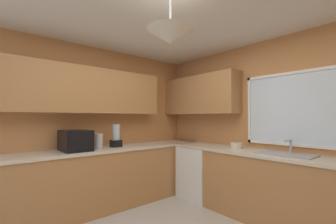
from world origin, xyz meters
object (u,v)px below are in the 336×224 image
at_px(bowl, 237,146).
at_px(sink_assembly, 286,154).
at_px(kettle, 99,141).
at_px(blender_appliance, 116,137).
at_px(microwave, 75,140).
at_px(dishwasher, 200,172).

bearing_deg(bowl, sink_assembly, 0.49).
bearing_deg(kettle, bowl, 49.74).
bearing_deg(sink_assembly, blender_appliance, -147.85).
distance_m(kettle, blender_appliance, 0.30).
relative_size(microwave, bowl, 2.71).
height_order(microwave, sink_assembly, microwave).
height_order(kettle, sink_assembly, kettle).
bearing_deg(blender_appliance, bowl, 43.50).
bearing_deg(dishwasher, bowl, 2.44).
relative_size(microwave, kettle, 2.11).
bearing_deg(blender_appliance, dishwasher, 62.45).
height_order(dishwasher, blender_appliance, blender_appliance).
height_order(microwave, bowl, microwave).
bearing_deg(bowl, microwave, -125.34).
distance_m(dishwasher, kettle, 1.79).
height_order(sink_assembly, bowl, sink_assembly).
xyz_separation_m(dishwasher, sink_assembly, (1.41, 0.04, 0.49)).
bearing_deg(microwave, bowl, 54.66).
xyz_separation_m(dishwasher, kettle, (-0.64, -1.56, 0.59)).
bearing_deg(sink_assembly, kettle, -142.13).
relative_size(bowl, blender_appliance, 0.49).
relative_size(dishwasher, kettle, 3.81).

